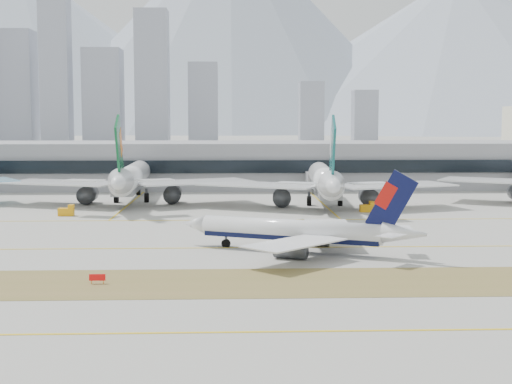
{
  "coord_description": "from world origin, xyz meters",
  "views": [
    {
      "loc": [
        -3.29,
        -127.64,
        21.97
      ],
      "look_at": [
        2.07,
        18.0,
        7.5
      ],
      "focal_mm": 50.0,
      "sensor_mm": 36.0,
      "label": 1
    }
  ],
  "objects_px": {
    "terminal": "(240,164)",
    "widebody_cathay": "(325,182)",
    "widebody_eva": "(131,179)",
    "taxiing_airliner": "(299,232)"
  },
  "relations": [
    {
      "from": "widebody_cathay",
      "to": "terminal",
      "type": "height_order",
      "value": "widebody_cathay"
    },
    {
      "from": "terminal",
      "to": "taxiing_airliner",
      "type": "bearing_deg",
      "value": -86.16
    },
    {
      "from": "taxiing_airliner",
      "to": "widebody_eva",
      "type": "distance_m",
      "value": 83.97
    },
    {
      "from": "terminal",
      "to": "widebody_cathay",
      "type": "bearing_deg",
      "value": -70.05
    },
    {
      "from": "widebody_eva",
      "to": "widebody_cathay",
      "type": "height_order",
      "value": "widebody_eva"
    },
    {
      "from": "widebody_cathay",
      "to": "terminal",
      "type": "bearing_deg",
      "value": 23.6
    },
    {
      "from": "widebody_eva",
      "to": "taxiing_airliner",
      "type": "bearing_deg",
      "value": -154.4
    },
    {
      "from": "taxiing_airliner",
      "to": "widebody_cathay",
      "type": "distance_m",
      "value": 66.64
    },
    {
      "from": "widebody_eva",
      "to": "terminal",
      "type": "xyz_separation_m",
      "value": [
        30.11,
        49.72,
        1.14
      ]
    },
    {
      "from": "widebody_eva",
      "to": "terminal",
      "type": "relative_size",
      "value": 0.24
    }
  ]
}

